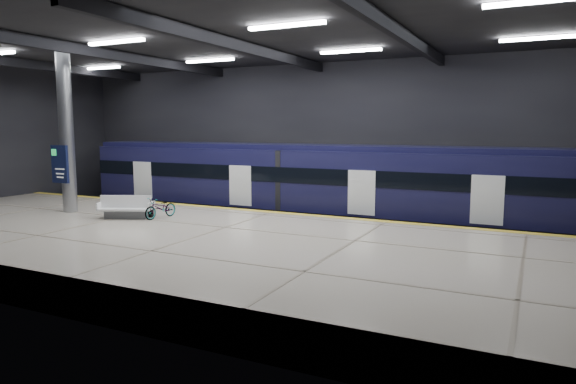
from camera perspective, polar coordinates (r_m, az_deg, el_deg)
The scene contains 10 objects.
ground at distance 20.12m, azimuth -5.36°, elevation -6.50°, with size 30.00×30.00×0.00m, color black.
room_shell at distance 19.57m, azimuth -5.56°, elevation 9.99°, with size 30.10×16.10×8.05m.
platform at distance 17.97m, azimuth -9.57°, elevation -6.44°, with size 30.00×11.00×1.10m, color beige.
safety_strip at distance 22.24m, azimuth -1.70°, elevation -2.24°, with size 30.00×0.40×0.01m, color gold.
rails at distance 24.85m, azimuth 1.28°, elevation -3.63°, with size 30.00×1.52×0.16m.
train at distance 23.66m, azimuth 6.45°, elevation 0.63°, with size 29.40×2.84×3.79m.
bench at distance 21.71m, azimuth -17.53°, elevation -1.94°, with size 2.30×1.67×0.94m.
bicycle at distance 21.36m, azimuth -13.96°, elevation -1.71°, with size 0.56×1.61×0.85m, color #99999E.
pannier_bag at distance 21.79m, azimuth -15.15°, elevation -2.24°, with size 0.30×0.18×0.35m, color black.
info_column at distance 24.02m, azimuth -23.44°, elevation 5.92°, with size 0.90×0.78×6.90m.
Camera 1 is at (10.24, -16.65, 4.78)m, focal length 32.00 mm.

